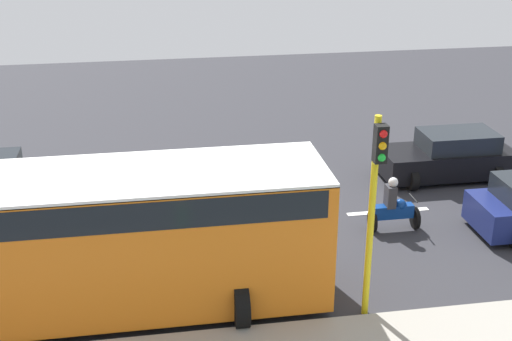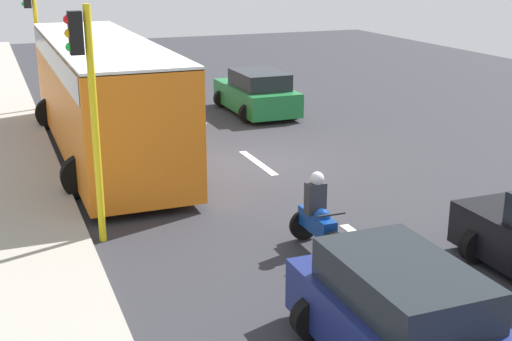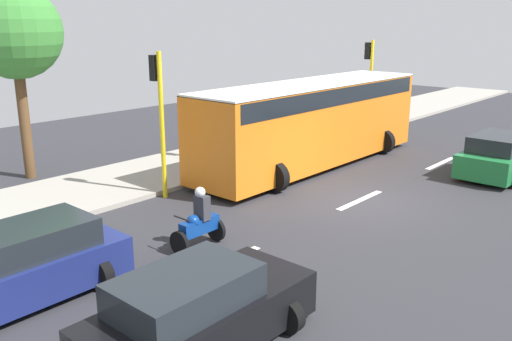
% 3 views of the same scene
% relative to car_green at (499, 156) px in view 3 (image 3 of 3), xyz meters
% --- Properties ---
extents(ground_plane, '(40.00, 60.00, 0.10)m').
position_rel_car_green_xyz_m(ground_plane, '(2.22, 5.68, -0.76)').
color(ground_plane, '#2D2D33').
extents(sidewalk, '(4.00, 60.00, 0.15)m').
position_rel_car_green_xyz_m(sidewalk, '(9.22, 5.68, -0.64)').
color(sidewalk, '#9E998E').
rests_on(sidewalk, ground).
extents(lane_stripe_far_north, '(0.20, 2.40, 0.01)m').
position_rel_car_green_xyz_m(lane_stripe_far_north, '(2.22, -6.32, -0.70)').
color(lane_stripe_far_north, white).
rests_on(lane_stripe_far_north, ground).
extents(lane_stripe_north, '(0.20, 2.40, 0.01)m').
position_rel_car_green_xyz_m(lane_stripe_north, '(2.22, -0.32, -0.70)').
color(lane_stripe_north, white).
rests_on(lane_stripe_north, ground).
extents(lane_stripe_mid, '(0.20, 2.40, 0.01)m').
position_rel_car_green_xyz_m(lane_stripe_mid, '(2.22, 5.68, -0.70)').
color(lane_stripe_mid, white).
rests_on(lane_stripe_mid, ground).
extents(lane_stripe_south, '(0.20, 2.40, 0.01)m').
position_rel_car_green_xyz_m(lane_stripe_south, '(2.22, 11.68, -0.70)').
color(lane_stripe_south, white).
rests_on(lane_stripe_south, ground).
extents(car_green, '(2.24, 4.00, 1.52)m').
position_rel_car_green_xyz_m(car_green, '(0.00, 0.00, 0.00)').
color(car_green, '#1E7238').
rests_on(car_green, ground).
extents(car_dark_blue, '(2.15, 4.27, 1.52)m').
position_rel_car_green_xyz_m(car_dark_blue, '(3.99, 15.52, 0.00)').
color(car_dark_blue, navy).
rests_on(car_dark_blue, ground).
extents(car_black, '(2.14, 4.13, 1.52)m').
position_rel_car_green_xyz_m(car_black, '(0.10, 14.37, -0.00)').
color(car_black, black).
rests_on(car_black, ground).
extents(city_bus, '(3.20, 11.00, 3.16)m').
position_rel_car_green_xyz_m(city_bus, '(5.85, 3.23, 1.14)').
color(city_bus, orange).
rests_on(city_bus, ground).
extents(motorcycle, '(0.60, 1.30, 1.53)m').
position_rel_car_green_xyz_m(motorcycle, '(3.30, 11.41, -0.07)').
color(motorcycle, black).
rests_on(motorcycle, ground).
extents(pedestrian_near_signal, '(0.40, 0.24, 1.69)m').
position_rel_car_green_xyz_m(pedestrian_near_signal, '(9.95, 5.75, 0.35)').
color(pedestrian_near_signal, '#1E1E4C').
rests_on(pedestrian_near_signal, sidewalk).
extents(pedestrian_by_tree, '(0.40, 0.24, 1.69)m').
position_rel_car_green_xyz_m(pedestrian_by_tree, '(9.06, 0.26, 0.35)').
color(pedestrian_by_tree, '#1E1E4C').
rests_on(pedestrian_by_tree, sidewalk).
extents(traffic_light_corner, '(0.49, 0.24, 4.50)m').
position_rel_car_green_xyz_m(traffic_light_corner, '(7.07, 9.47, 2.22)').
color(traffic_light_corner, yellow).
rests_on(traffic_light_corner, ground).
extents(traffic_light_midblock, '(0.49, 0.24, 4.50)m').
position_rel_car_green_xyz_m(traffic_light_midblock, '(7.07, -2.92, 2.22)').
color(traffic_light_midblock, yellow).
rests_on(traffic_light_midblock, ground).
extents(street_tree_south, '(3.12, 3.12, 6.56)m').
position_rel_car_green_xyz_m(street_tree_south, '(12.28, 11.19, 4.24)').
color(street_tree_south, brown).
rests_on(street_tree_south, ground).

